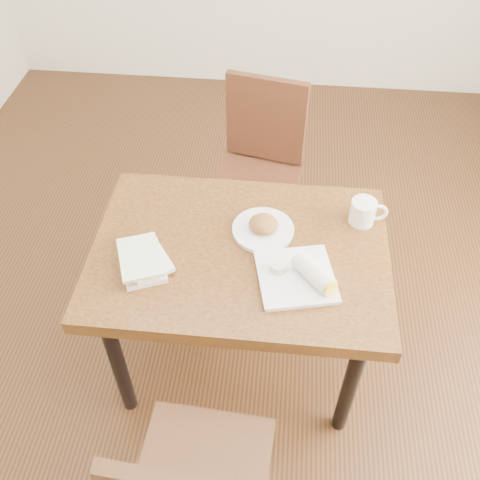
# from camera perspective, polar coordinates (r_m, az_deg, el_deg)

# --- Properties ---
(ground) EXTENTS (4.00, 5.00, 0.01)m
(ground) POSITION_cam_1_polar(r_m,az_deg,el_deg) (2.61, 0.00, -12.23)
(ground) COLOR #472814
(ground) RESTS_ON ground
(room_walls) EXTENTS (4.02, 5.02, 2.80)m
(room_walls) POSITION_cam_1_polar(r_m,az_deg,el_deg) (1.48, 0.00, 22.77)
(room_walls) COLOR silver
(room_walls) RESTS_ON ground
(table) EXTENTS (1.12, 0.79, 0.75)m
(table) POSITION_cam_1_polar(r_m,az_deg,el_deg) (2.07, 0.00, -2.65)
(table) COLOR brown
(table) RESTS_ON ground
(chair_far) EXTENTS (0.50, 0.50, 0.95)m
(chair_far) POSITION_cam_1_polar(r_m,az_deg,el_deg) (2.72, 2.02, 8.36)
(chair_far) COLOR #452013
(chair_far) RESTS_ON ground
(plate_scone) EXTENTS (0.24, 0.24, 0.08)m
(plate_scone) POSITION_cam_1_polar(r_m,az_deg,el_deg) (2.05, 2.49, 1.31)
(plate_scone) COLOR white
(plate_scone) RESTS_ON table
(coffee_mug) EXTENTS (0.15, 0.10, 0.10)m
(coffee_mug) POSITION_cam_1_polar(r_m,az_deg,el_deg) (2.13, 13.10, 2.99)
(coffee_mug) COLOR white
(coffee_mug) RESTS_ON table
(plate_burrito) EXTENTS (0.32, 0.32, 0.09)m
(plate_burrito) POSITION_cam_1_polar(r_m,az_deg,el_deg) (1.90, 6.55, -3.79)
(plate_burrito) COLOR white
(plate_burrito) RESTS_ON table
(book_stack) EXTENTS (0.24, 0.26, 0.06)m
(book_stack) POSITION_cam_1_polar(r_m,az_deg,el_deg) (1.96, -10.31, -2.12)
(book_stack) COLOR white
(book_stack) RESTS_ON table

